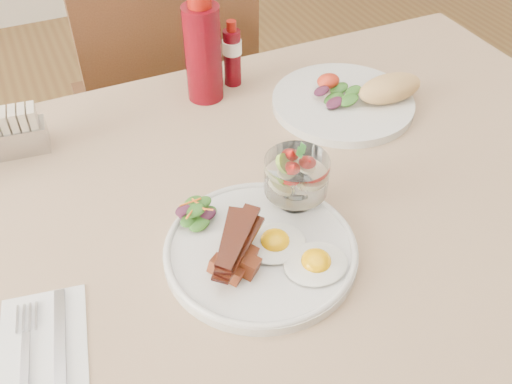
# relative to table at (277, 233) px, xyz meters

# --- Properties ---
(table) EXTENTS (1.33, 0.88, 0.75)m
(table) POSITION_rel_table_xyz_m (0.00, 0.00, 0.00)
(table) COLOR #54321A
(table) RESTS_ON ground
(chair_far) EXTENTS (0.42, 0.42, 0.93)m
(chair_far) POSITION_rel_table_xyz_m (0.00, 0.66, -0.14)
(chair_far) COLOR #54321A
(chair_far) RESTS_ON ground
(main_plate) EXTENTS (0.28, 0.28, 0.02)m
(main_plate) POSITION_rel_table_xyz_m (-0.08, -0.10, 0.10)
(main_plate) COLOR silver
(main_plate) RESTS_ON table
(fried_eggs) EXTENTS (0.15, 0.17, 0.03)m
(fried_eggs) POSITION_rel_table_xyz_m (-0.04, -0.14, 0.11)
(fried_eggs) COLOR silver
(fried_eggs) RESTS_ON main_plate
(bacon_potato_pile) EXTENTS (0.10, 0.11, 0.05)m
(bacon_potato_pile) POSITION_rel_table_xyz_m (-0.12, -0.12, 0.13)
(bacon_potato_pile) COLOR maroon
(bacon_potato_pile) RESTS_ON main_plate
(side_salad) EXTENTS (0.07, 0.07, 0.03)m
(side_salad) POSITION_rel_table_xyz_m (-0.14, -0.02, 0.12)
(side_salad) COLOR #194A13
(side_salad) RESTS_ON main_plate
(fruit_cup) EXTENTS (0.10, 0.10, 0.10)m
(fruit_cup) POSITION_rel_table_xyz_m (0.01, -0.04, 0.16)
(fruit_cup) COLOR white
(fruit_cup) RESTS_ON main_plate
(second_plate) EXTENTS (0.28, 0.27, 0.07)m
(second_plate) POSITION_rel_table_xyz_m (0.25, 0.17, 0.11)
(second_plate) COLOR silver
(second_plate) RESTS_ON table
(ketchup_bottle) EXTENTS (0.08, 0.08, 0.21)m
(ketchup_bottle) POSITION_rel_table_xyz_m (-0.00, 0.32, 0.19)
(ketchup_bottle) COLOR #57040D
(ketchup_bottle) RESTS_ON table
(hot_sauce_bottle) EXTENTS (0.05, 0.05, 0.14)m
(hot_sauce_bottle) POSITION_rel_table_xyz_m (0.07, 0.35, 0.15)
(hot_sauce_bottle) COLOR #57040D
(hot_sauce_bottle) RESTS_ON table
(sugar_caddy) EXTENTS (0.10, 0.06, 0.08)m
(sugar_caddy) POSITION_rel_table_xyz_m (-0.36, 0.29, 0.13)
(sugar_caddy) COLOR #AAAAAE
(sugar_caddy) RESTS_ON table
(napkin_cutlery) EXTENTS (0.14, 0.21, 0.01)m
(napkin_cutlery) POSITION_rel_table_xyz_m (-0.39, -0.14, 0.09)
(napkin_cutlery) COLOR white
(napkin_cutlery) RESTS_ON table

